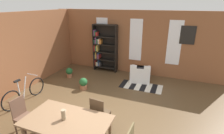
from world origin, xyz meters
TOP-DOWN VIEW (x-y plane):
  - ground_plane at (0.00, 0.00)m, footprint 10.28×10.28m
  - back_wall_brick at (0.00, 4.02)m, footprint 7.89×0.12m
  - window_pane_0 at (-1.61, 3.95)m, footprint 0.55×0.02m
  - window_pane_1 at (0.00, 3.95)m, footprint 0.55×0.02m
  - window_pane_2 at (1.61, 3.95)m, footprint 0.55×0.02m
  - dining_table at (-0.29, -0.90)m, footprint 1.86×1.06m
  - vase_on_table at (-0.35, -0.90)m, footprint 0.10×0.10m
  - tealight_candle_0 at (-0.49, -0.67)m, footprint 0.04×0.04m
  - dining_chair_far_right at (0.13, -0.14)m, footprint 0.43×0.43m
  - dining_chair_head_left at (-1.59, -0.89)m, footprint 0.43×0.43m
  - bookshelf_tall at (-1.48, 3.76)m, footprint 1.14×0.33m
  - armchair_white at (0.44, 3.18)m, footprint 0.92×0.92m
  - bicycle_second at (-2.74, 0.21)m, footprint 0.44×1.67m
  - potted_plant_by_shelf at (-1.39, 1.66)m, footprint 0.31×0.31m
  - potted_plant_corner at (-2.53, 2.41)m, footprint 0.29×0.29m
  - striped_rug at (0.60, 2.66)m, footprint 1.63×0.77m
  - framed_picture at (2.06, 3.94)m, footprint 0.56×0.03m

SIDE VIEW (x-z plane):
  - ground_plane at x=0.00m, z-range 0.00..0.00m
  - striped_rug at x=0.60m, z-range 0.00..0.01m
  - potted_plant_by_shelf at x=-1.39m, z-range 0.01..0.46m
  - potted_plant_corner at x=-2.53m, z-range 0.02..0.45m
  - armchair_white at x=0.44m, z-range -0.10..0.65m
  - bicycle_second at x=-2.74m, z-range -0.12..0.77m
  - dining_chair_far_right at x=0.13m, z-range 0.04..0.99m
  - dining_chair_head_left at x=-1.59m, z-range 0.04..0.99m
  - dining_table at x=-0.29m, z-range 0.29..1.02m
  - tealight_candle_0 at x=-0.49m, z-range 0.73..0.78m
  - vase_on_table at x=-0.35m, z-range 0.73..0.97m
  - bookshelf_tall at x=-1.48m, z-range -0.01..2.18m
  - back_wall_brick at x=0.00m, z-range 0.00..2.80m
  - window_pane_0 at x=-1.61m, z-range 0.63..2.45m
  - window_pane_1 at x=0.00m, z-range 0.63..2.45m
  - window_pane_2 at x=1.61m, z-range 0.63..2.45m
  - framed_picture at x=2.06m, z-range 1.54..2.26m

